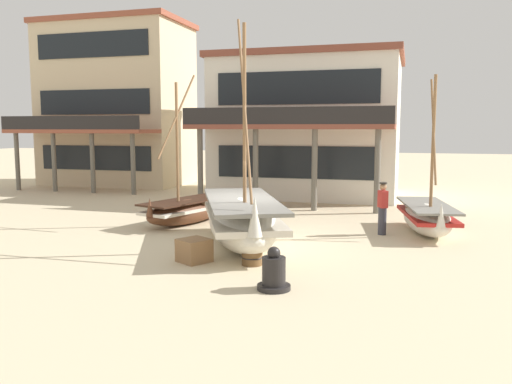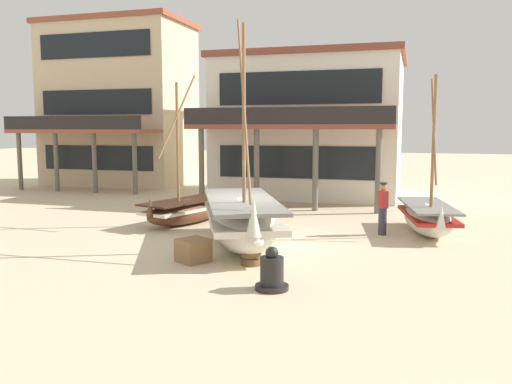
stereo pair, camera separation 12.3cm
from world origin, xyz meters
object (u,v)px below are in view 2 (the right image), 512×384
object	(u,v)px
wooden_barrel	(251,251)
harbor_building_annex	(119,104)
fisherman_by_hull	(383,209)
cargo_crate	(193,250)
fishing_boat_centre_large	(242,220)
fishing_boat_far_right	(427,217)
fishing_boat_near_left	(188,210)
capstan_winch	(272,273)
harbor_building_main	(311,126)

from	to	relation	value
wooden_barrel	harbor_building_annex	size ratio (longest dim) A/B	0.07
fisherman_by_hull	wooden_barrel	xyz separation A→B (m)	(-2.91, -4.75, -0.48)
fisherman_by_hull	cargo_crate	world-z (taller)	fisherman_by_hull
fishing_boat_centre_large	fishing_boat_far_right	size ratio (longest dim) A/B	1.30
fishing_boat_near_left	fisherman_by_hull	bearing A→B (deg)	-0.49
capstan_winch	fishing_boat_far_right	bearing A→B (deg)	65.71
fishing_boat_far_right	fisherman_by_hull	distance (m)	1.55
capstan_winch	harbor_building_main	distance (m)	16.71
capstan_winch	wooden_barrel	world-z (taller)	capstan_winch
fishing_boat_near_left	wooden_barrel	bearing A→B (deg)	-51.22
fishing_boat_near_left	wooden_barrel	distance (m)	6.18
fishing_boat_far_right	cargo_crate	distance (m)	8.02
fisherman_by_hull	wooden_barrel	world-z (taller)	fisherman_by_hull
fishing_boat_near_left	capstan_winch	bearing A→B (deg)	-53.54
fishing_boat_far_right	harbor_building_annex	bearing A→B (deg)	148.60
harbor_building_annex	cargo_crate	bearing A→B (deg)	-53.95
fishing_boat_far_right	cargo_crate	world-z (taller)	fishing_boat_far_right
fisherman_by_hull	harbor_building_annex	world-z (taller)	harbor_building_annex
harbor_building_annex	fishing_boat_far_right	bearing A→B (deg)	-31.40
fisherman_by_hull	fishing_boat_centre_large	bearing A→B (deg)	-143.32
fishing_boat_far_right	capstan_winch	bearing A→B (deg)	-114.29
fisherman_by_hull	fishing_boat_far_right	bearing A→B (deg)	25.64
fishing_boat_near_left	fishing_boat_centre_large	distance (m)	4.16
wooden_barrel	harbor_building_main	distance (m)	14.83
harbor_building_main	capstan_winch	bearing A→B (deg)	-81.80
fishing_boat_near_left	fisherman_by_hull	world-z (taller)	fishing_boat_near_left
fishing_boat_centre_large	wooden_barrel	world-z (taller)	fishing_boat_centre_large
fisherman_by_hull	harbor_building_main	bearing A→B (deg)	113.60
harbor_building_main	harbor_building_annex	size ratio (longest dim) A/B	0.96
fishing_boat_near_left	cargo_crate	xyz separation A→B (m)	(2.36, -4.94, -0.21)
capstan_winch	wooden_barrel	xyz separation A→B (m)	(-1.03, 1.81, -0.01)
fishing_boat_far_right	harbor_building_main	distance (m)	11.02
wooden_barrel	cargo_crate	size ratio (longest dim) A/B	0.99
fishing_boat_far_right	fisherman_by_hull	bearing A→B (deg)	-154.36
wooden_barrel	cargo_crate	xyz separation A→B (m)	(-1.50, -0.13, -0.05)
harbor_building_main	wooden_barrel	bearing A→B (deg)	-84.80
fishing_boat_centre_large	fishing_boat_near_left	bearing A→B (deg)	135.95
cargo_crate	harbor_building_main	xyz separation A→B (m)	(0.19, 14.56, 3.21)
wooden_barrel	harbor_building_annex	world-z (taller)	harbor_building_annex
fishing_boat_far_right	wooden_barrel	world-z (taller)	fishing_boat_far_right
fishing_boat_far_right	harbor_building_annex	distance (m)	21.14
cargo_crate	harbor_building_annex	world-z (taller)	harbor_building_annex
fisherman_by_hull	wooden_barrel	size ratio (longest dim) A/B	2.41
fishing_boat_far_right	capstan_winch	distance (m)	7.93
fisherman_by_hull	harbor_building_main	xyz separation A→B (m)	(-4.23, 9.68, 2.67)
fishing_boat_far_right	harbor_building_main	bearing A→B (deg)	121.84
fishing_boat_near_left	wooden_barrel	world-z (taller)	fishing_boat_near_left
capstan_winch	harbor_building_annex	xyz separation A→B (m)	(-14.42, 18.01, 4.46)
fishing_boat_far_right	harbor_building_main	world-z (taller)	harbor_building_main
harbor_building_main	harbor_building_annex	world-z (taller)	harbor_building_annex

